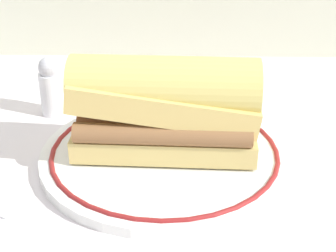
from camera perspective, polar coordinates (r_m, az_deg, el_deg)
The scene contains 4 objects.
ground_plane at distance 0.61m, azimuth 1.24°, elevation -3.44°, with size 1.50×1.50×0.00m, color silver.
plate at distance 0.60m, azimuth -0.00°, elevation -3.13°, with size 0.29×0.29×0.01m.
sausage_sandwich at distance 0.57m, azimuth 0.00°, elevation 2.30°, with size 0.21×0.10×0.11m.
salt_shaker at distance 0.71m, azimuth -12.60°, elevation 4.36°, with size 0.03×0.03×0.08m.
Camera 1 is at (-0.00, -0.52, 0.32)m, focal length 54.46 mm.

